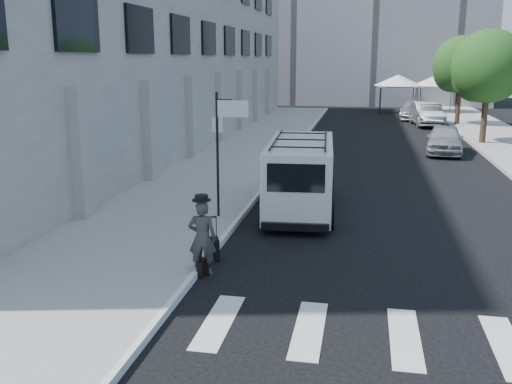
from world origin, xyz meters
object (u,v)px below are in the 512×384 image
at_px(cargo_van, 301,175).
at_px(businessman, 202,238).
at_px(parked_car_c, 413,110).
at_px(briefcase, 202,268).
at_px(parked_car_a, 445,139).
at_px(suitcase, 214,249).
at_px(parked_car_b, 427,114).

bearing_deg(cargo_van, businessman, -108.15).
height_order(businessman, parked_car_c, businessman).
distance_m(briefcase, parked_car_a, 19.03).
distance_m(briefcase, parked_car_c, 34.72).
xyz_separation_m(suitcase, cargo_van, (1.46, 4.74, 0.85)).
xyz_separation_m(cargo_van, parked_car_a, (5.69, 11.93, -0.42)).
bearing_deg(parked_car_a, businessman, -105.07).
xyz_separation_m(cargo_van, parked_car_c, (5.44, 28.32, -0.41)).
distance_m(briefcase, parked_car_b, 30.56).
xyz_separation_m(cargo_van, parked_car_b, (5.98, 23.93, -0.31)).
relative_size(briefcase, parked_car_c, 0.09).
relative_size(suitcase, parked_car_b, 0.21).
relative_size(briefcase, cargo_van, 0.08).
bearing_deg(businessman, parked_car_b, -111.73).
bearing_deg(briefcase, parked_car_a, 69.62).
bearing_deg(parked_car_a, briefcase, -105.01).
relative_size(suitcase, cargo_van, 0.17).
bearing_deg(suitcase, briefcase, -112.95).
bearing_deg(briefcase, businessman, 91.68).
bearing_deg(parked_car_a, cargo_van, -108.44).
distance_m(cargo_van, parked_car_c, 28.84).
relative_size(businessman, parked_car_b, 0.34).
height_order(suitcase, parked_car_a, parked_car_a).
height_order(parked_car_a, parked_car_c, parked_car_c).
distance_m(cargo_van, parked_car_b, 24.67).
bearing_deg(businessman, parked_car_a, -119.73).
relative_size(cargo_van, parked_car_a, 1.40).
relative_size(parked_car_b, parked_car_c, 1.00).
xyz_separation_m(briefcase, parked_car_c, (6.90, 34.02, 0.54)).
distance_m(briefcase, suitcase, 0.97).
height_order(suitcase, cargo_van, cargo_van).
xyz_separation_m(parked_car_a, parked_car_c, (-0.24, 16.39, 0.01)).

